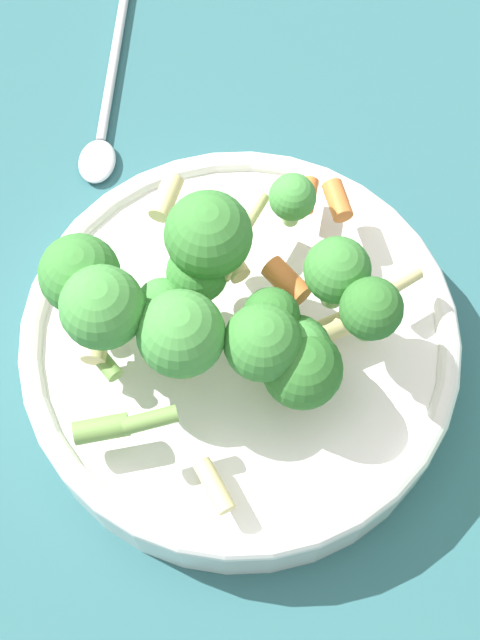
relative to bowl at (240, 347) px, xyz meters
The scene contains 4 objects.
ground_plane 0.03m from the bowl, ahead, with size 3.00×3.00×0.00m, color #2D6066.
bowl is the anchor object (origin of this frame).
pasta_salad 0.07m from the bowl, 127.65° to the right, with size 0.21×0.21×0.09m.
spoon 0.22m from the bowl, 131.16° to the left, with size 0.05×0.19×0.01m.
Camera 1 is at (0.05, -0.20, 0.52)m, focal length 50.00 mm.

